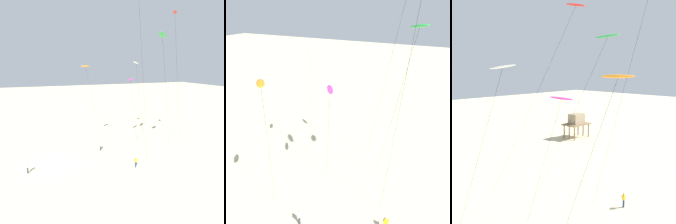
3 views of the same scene
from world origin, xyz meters
The scene contains 7 objects.
kite_red centered at (3.86, 17.69, 21.90)m, with size 7.62×8.93×22.64m.
kite_magenta centered at (-2.15, 13.75, 12.44)m, with size 3.12×3.84×12.90m.
kite_orange centered at (-4.13, 6.24, 14.72)m, with size 4.08×4.86×15.06m.
kite_green centered at (5.86, 14.44, 18.79)m, with size 6.43×7.67×19.31m.
kite_white centered at (-6.47, 16.91, 15.29)m, with size 4.08×4.87×15.85m.
kite_flyer_furthest centered at (5.23, 11.25, 0.89)m, with size 0.58×0.56×1.67m.
stilt_house centered at (26.20, 37.08, 3.82)m, with size 5.79×3.86×5.38m.
Camera 3 is at (-21.48, -5.43, 15.51)m, focal length 46.96 mm.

